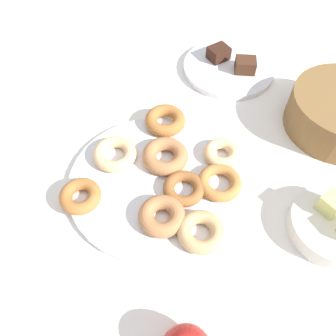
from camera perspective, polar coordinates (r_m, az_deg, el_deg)
The scene contains 16 objects.
ground_plane at distance 0.70m, azimuth -2.37°, elevation -2.60°, with size 2.40×2.40×0.00m, color white.
donut_plate at distance 0.69m, azimuth -2.38°, elevation -2.31°, with size 0.35×0.35×0.01m, color silver.
donut_0 at distance 0.72m, azimuth -8.91°, elevation 2.33°, with size 0.09×0.09×0.02m, color #EABC84.
donut_1 at distance 0.62m, azimuth 5.53°, elevation -10.58°, with size 0.09×0.09×0.03m, color tan.
donut_2 at distance 0.63m, azimuth -1.05°, elevation -8.02°, with size 0.09×0.09×0.03m, color #B27547.
donut_3 at distance 0.71m, azimuth -0.48°, elevation 2.03°, with size 0.10×0.10×0.03m, color #B27547.
donut_4 at distance 0.77m, azimuth -0.48°, elevation 7.98°, with size 0.09×0.09×0.03m, color #AD6B33.
donut_5 at distance 0.67m, azimuth -14.48°, elevation -4.56°, with size 0.08×0.08×0.02m, color #AD6B33.
donut_6 at distance 0.68m, azimuth 8.64°, elevation -2.40°, with size 0.09×0.09×0.02m, color #BC7A3D.
donut_7 at distance 0.72m, azimuth 9.00°, elevation 2.45°, with size 0.08×0.08×0.02m, color #EABC84.
donut_8 at distance 0.66m, azimuth 2.65°, elevation -3.44°, with size 0.08×0.08×0.02m, color #995B2D.
cake_plate at distance 0.96m, azimuth 10.12°, elevation 16.17°, with size 0.24×0.24×0.02m, color silver.
brownie_near at distance 0.96m, azimuth 8.46°, elevation 18.50°, with size 0.04×0.05×0.03m, color #381E14.
brownie_far at distance 0.93m, azimuth 12.82°, elevation 16.45°, with size 0.04×0.05×0.03m, color #472819.
fruit_bowl at distance 0.70m, azimuth 25.68°, elevation -8.75°, with size 0.15×0.15×0.04m, color silver.
melon_chunk_left at distance 0.68m, azimuth 25.64°, elevation -5.42°, with size 0.04×0.04×0.04m, color #DBD67A.
Camera 1 is at (0.38, -0.08, 0.58)m, focal length 36.39 mm.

